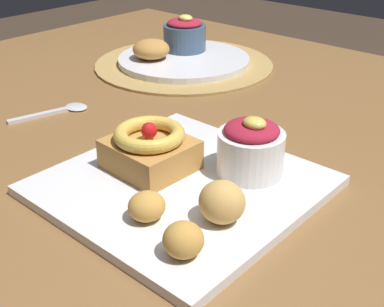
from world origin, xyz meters
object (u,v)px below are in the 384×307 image
back_ramekin (185,34)px  spoon (60,110)px  cake_slice (150,148)px  fritter_front (222,202)px  back_plate (184,60)px  back_pastry (151,49)px  front_plate (181,185)px  berry_ramekin (251,148)px  fritter_middle (147,206)px  fritter_back (183,240)px

back_ramekin → spoon: size_ratio=0.70×
cake_slice → spoon: 0.26m
fritter_front → back_ramekin: bearing=136.0°
back_plate → back_pastry: back_pastry is taller
fritter_front → spoon: (-0.39, 0.07, -0.03)m
back_plate → back_pastry: 0.07m
back_ramekin → spoon: 0.35m
front_plate → berry_ramekin: size_ratio=3.56×
cake_slice → fritter_middle: (0.08, -0.08, -0.01)m
front_plate → berry_ramekin: bearing=54.6°
cake_slice → spoon: bearing=169.8°
fritter_back → fritter_front: bearing=97.0°
berry_ramekin → back_pastry: 0.47m
back_plate → back_ramekin: 0.06m
fritter_front → back_pastry: 0.55m
back_pastry → spoon: back_pastry is taller
spoon → front_plate: bearing=-83.7°
cake_slice → berry_ramekin: berry_ramekin is taller
fritter_middle → back_ramekin: (-0.38, 0.47, 0.02)m
fritter_back → spoon: (-0.40, 0.14, -0.03)m
fritter_back → back_pastry: size_ratio=0.54×
fritter_middle → back_ramekin: back_ramekin is taller
berry_ramekin → back_pastry: bearing=150.3°
cake_slice → back_plate: size_ratio=0.38×
cake_slice → fritter_back: cake_slice is taller
cake_slice → front_plate: bearing=2.0°
front_plate → fritter_front: size_ratio=5.84×
fritter_back → spoon: fritter_back is taller
fritter_front → berry_ramekin: bearing=110.3°
spoon → back_pastry: bearing=26.6°
fritter_middle → fritter_front: bearing=39.5°
spoon → fritter_middle: bearing=-96.1°
cake_slice → fritter_front: size_ratio=2.04×
fritter_front → back_plate: (-0.40, 0.38, -0.02)m
berry_ramekin → back_ramekin: size_ratio=0.91×
back_ramekin → back_pastry: bearing=-95.1°
back_pastry → spoon: (0.05, -0.26, -0.03)m
fritter_middle → spoon: 0.35m
fritter_middle → back_plate: fritter_middle is taller
front_plate → back_ramekin: size_ratio=3.25×
berry_ramekin → fritter_front: bearing=-69.7°
berry_ramekin → back_plate: size_ratio=0.30×
fritter_middle → back_pastry: bearing=135.2°
berry_ramekin → back_ramekin: 0.51m
front_plate → back_plate: 0.48m
cake_slice → berry_ramekin: (0.10, 0.07, 0.01)m
cake_slice → spoon: size_ratio=0.80×
back_pastry → fritter_back: bearing=-41.4°
fritter_back → back_plate: 0.61m
fritter_back → back_ramekin: size_ratio=0.45×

